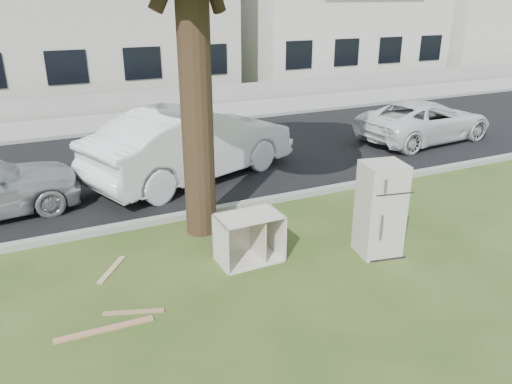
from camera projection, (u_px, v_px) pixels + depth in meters
name	position (u px, v px, depth m)	size (l,w,h in m)	color
ground	(265.00, 272.00, 7.74)	(120.00, 120.00, 0.00)	#2E4719
road	(162.00, 163.00, 12.80)	(120.00, 7.00, 0.01)	black
kerb_near	(210.00, 214.00, 9.81)	(120.00, 0.18, 0.12)	gray
kerb_far	(132.00, 131.00, 15.79)	(120.00, 0.18, 0.12)	gray
sidewalk	(123.00, 121.00, 17.01)	(120.00, 2.80, 0.01)	gray
low_wall	(114.00, 103.00, 18.23)	(120.00, 0.15, 0.70)	gray
townhouse_center	(84.00, 3.00, 21.12)	(11.22, 8.16, 7.44)	#B9B6A8
townhouse_right	(324.00, 8.00, 25.98)	(10.20, 8.16, 6.84)	beige
filler_right	(505.00, 9.00, 32.02)	(16.00, 9.00, 6.40)	#B9B6A8
fridge	(380.00, 209.00, 8.05)	(0.64, 0.60, 1.56)	beige
cabinet	(249.00, 238.00, 7.94)	(1.02, 0.63, 0.79)	silver
plank_a	(105.00, 329.00, 6.38)	(1.24, 0.10, 0.02)	#B27856
plank_b	(134.00, 312.00, 6.73)	(0.82, 0.08, 0.02)	#9A7450
plank_c	(112.00, 269.00, 7.78)	(0.83, 0.09, 0.02)	tan
car_center	(192.00, 143.00, 11.46)	(1.77, 5.08, 1.68)	white
car_right	(425.00, 121.00, 14.59)	(1.95, 4.23, 1.18)	silver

